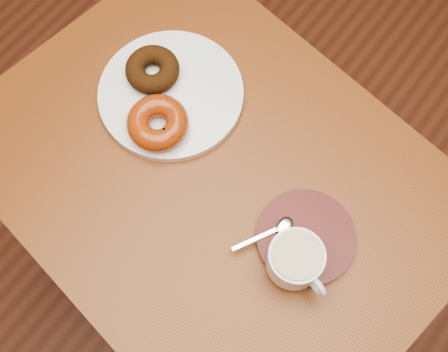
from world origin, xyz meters
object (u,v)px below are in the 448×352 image
Objects in this scene: saucer at (305,237)px; coffee_cup at (296,260)px; cafe_table at (215,197)px; donut_plate at (171,94)px.

coffee_cup is (0.01, -0.05, 0.04)m from saucer.
coffee_cup is (0.19, -0.05, 0.16)m from cafe_table.
cafe_table is 0.22m from saucer.
cafe_table is 0.25m from coffee_cup.
saucer is (0.18, -0.00, 0.12)m from cafe_table.
saucer is at bearing -11.88° from donut_plate.
saucer is at bearing 7.81° from cafe_table.
saucer is (0.32, -0.07, 0.00)m from donut_plate.
cafe_table is at bearing -178.31° from coffee_cup.
coffee_cup is (0.33, -0.11, 0.04)m from donut_plate.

